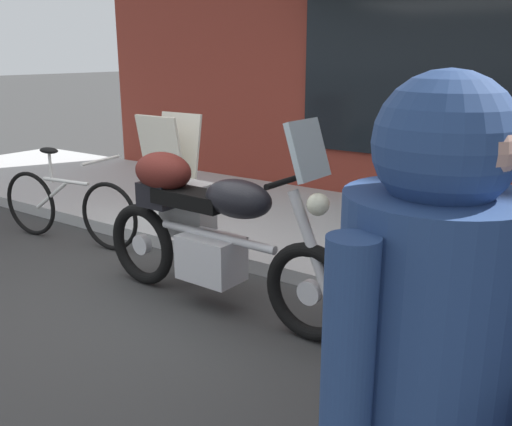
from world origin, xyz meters
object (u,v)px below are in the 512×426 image
Objects in this scene: parked_bicycle at (68,206)px; pedestrian_walking at (424,379)px; sandwich_board_sign at (171,164)px; touring_motorcycle at (205,223)px.

pedestrian_walking is (4.20, -2.17, 0.75)m from parked_bicycle.
parked_bicycle is 0.94× the size of pedestrian_walking.
pedestrian_walking is 1.69× the size of sandwich_board_sign.
sandwich_board_sign is (0.34, 1.07, 0.28)m from parked_bicycle.
sandwich_board_sign is at bearing 72.26° from parked_bicycle.
touring_motorcycle is 2.95m from pedestrian_walking.
parked_bicycle is (-1.98, 0.29, -0.25)m from touring_motorcycle.
touring_motorcycle is at bearing -39.79° from sandwich_board_sign.
sandwich_board_sign reaches higher than parked_bicycle.
parked_bicycle is at bearing 152.73° from pedestrian_walking.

